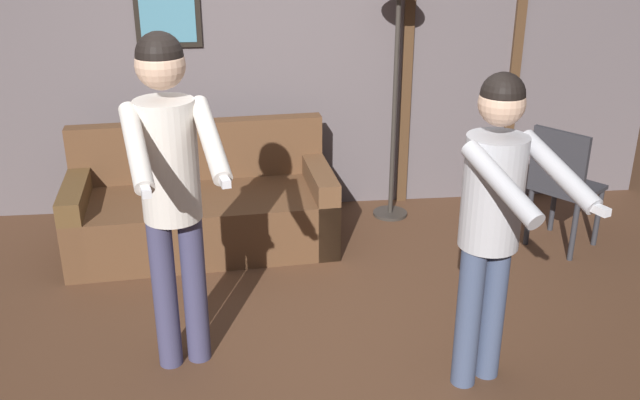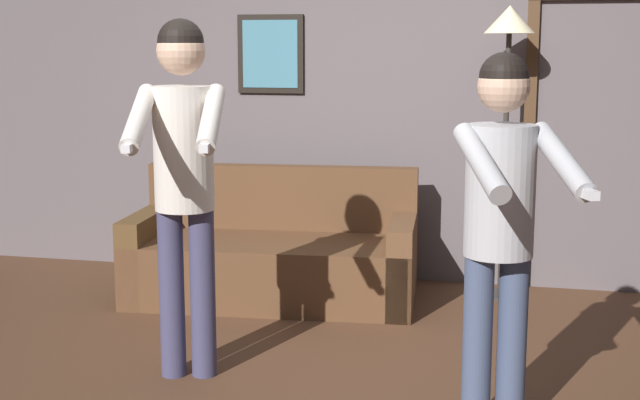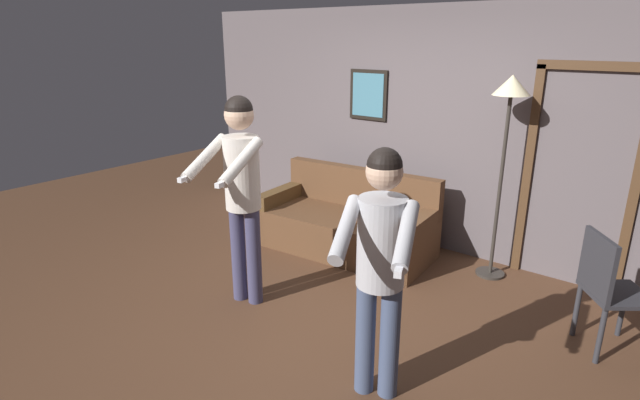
% 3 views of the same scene
% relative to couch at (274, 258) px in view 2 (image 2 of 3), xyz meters
% --- Properties ---
extents(ground_plane, '(12.00, 12.00, 0.00)m').
position_rel_couch_xyz_m(ground_plane, '(0.53, -1.31, -0.28)').
color(ground_plane, '#523422').
extents(back_wall_assembly, '(6.40, 0.10, 2.60)m').
position_rel_couch_xyz_m(back_wall_assembly, '(0.55, 0.72, 1.02)').
color(back_wall_assembly, '#5E5457').
rests_on(back_wall_assembly, ground_plane).
extents(couch, '(1.96, 1.00, 0.87)m').
position_rel_couch_xyz_m(couch, '(0.00, 0.00, 0.00)').
color(couch, brown).
rests_on(couch, ground_plane).
extents(torchiere_lamp, '(0.33, 0.33, 1.96)m').
position_rel_couch_xyz_m(torchiere_lamp, '(1.50, 0.38, 1.35)').
color(torchiere_lamp, '#332D28').
rests_on(torchiere_lamp, ground_plane).
extents(person_standing_left, '(0.54, 0.76, 1.83)m').
position_rel_couch_xyz_m(person_standing_left, '(-0.04, -1.50, 0.85)').
color(person_standing_left, '#403F5F').
rests_on(person_standing_left, ground_plane).
extents(person_standing_right, '(0.59, 0.68, 1.68)m').
position_rel_couch_xyz_m(person_standing_right, '(1.54, -1.82, 0.73)').
color(person_standing_right, '#42506E').
rests_on(person_standing_right, ground_plane).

